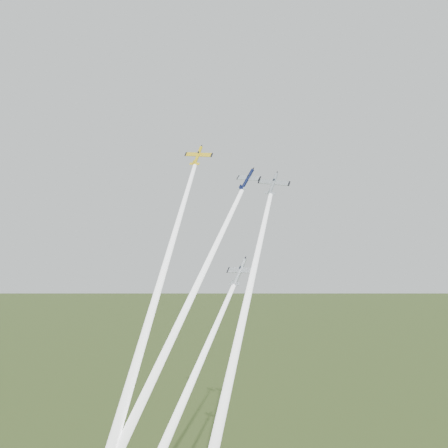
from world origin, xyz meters
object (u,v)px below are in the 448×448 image
(plane_navy, at_px, (247,179))
(plane_silver_right, at_px, (273,184))
(plane_silver_low, at_px, (240,272))
(plane_yellow, at_px, (198,156))

(plane_navy, distance_m, plane_silver_right, 6.20)
(plane_navy, bearing_deg, plane_silver_right, 52.60)
(plane_silver_right, bearing_deg, plane_navy, -149.72)
(plane_silver_right, distance_m, plane_silver_low, 23.12)
(plane_yellow, xyz_separation_m, plane_navy, (16.31, -5.46, -7.48))
(plane_navy, distance_m, plane_silver_low, 22.43)
(plane_navy, relative_size, plane_silver_right, 0.94)
(plane_silver_right, xyz_separation_m, plane_silver_low, (-3.83, -10.40, -20.29))
(plane_yellow, distance_m, plane_silver_low, 35.96)
(plane_silver_low, bearing_deg, plane_silver_right, 88.63)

